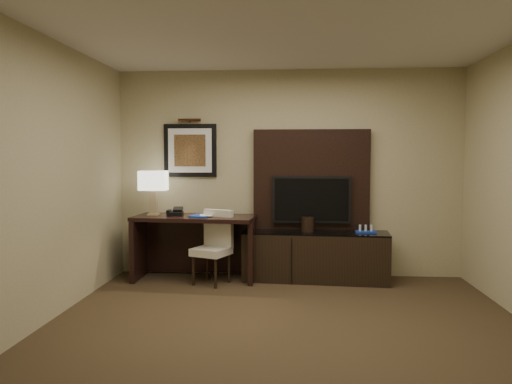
# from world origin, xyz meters

# --- Properties ---
(floor) EXTENTS (4.50, 5.00, 0.01)m
(floor) POSITION_xyz_m (0.00, 0.00, -0.01)
(floor) COLOR #362818
(floor) RESTS_ON ground
(ceiling) EXTENTS (4.50, 5.00, 0.01)m
(ceiling) POSITION_xyz_m (0.00, 0.00, 2.70)
(ceiling) COLOR silver
(ceiling) RESTS_ON wall_back
(wall_back) EXTENTS (4.50, 0.01, 2.70)m
(wall_back) POSITION_xyz_m (0.00, 2.50, 1.35)
(wall_back) COLOR tan
(wall_back) RESTS_ON floor
(wall_front) EXTENTS (4.50, 0.01, 2.70)m
(wall_front) POSITION_xyz_m (0.00, -2.50, 1.35)
(wall_front) COLOR tan
(wall_front) RESTS_ON floor
(wall_left) EXTENTS (0.01, 5.00, 2.70)m
(wall_left) POSITION_xyz_m (-2.25, 0.00, 1.35)
(wall_left) COLOR tan
(wall_left) RESTS_ON floor
(desk) EXTENTS (1.58, 0.78, 0.82)m
(desk) POSITION_xyz_m (-1.18, 2.15, 0.41)
(desk) COLOR black
(desk) RESTS_ON floor
(credenza) EXTENTS (1.85, 0.64, 0.62)m
(credenza) POSITION_xyz_m (0.35, 2.19, 0.31)
(credenza) COLOR black
(credenza) RESTS_ON floor
(tv_wall_panel) EXTENTS (1.50, 0.12, 1.30)m
(tv_wall_panel) POSITION_xyz_m (0.30, 2.44, 1.27)
(tv_wall_panel) COLOR black
(tv_wall_panel) RESTS_ON wall_back
(tv) EXTENTS (1.00, 0.08, 0.60)m
(tv) POSITION_xyz_m (0.30, 2.34, 1.02)
(tv) COLOR black
(tv) RESTS_ON tv_wall_panel
(artwork) EXTENTS (0.70, 0.04, 0.70)m
(artwork) POSITION_xyz_m (-1.30, 2.48, 1.65)
(artwork) COLOR black
(artwork) RESTS_ON wall_back
(picture_light) EXTENTS (0.04, 0.04, 0.30)m
(picture_light) POSITION_xyz_m (-1.30, 2.44, 2.05)
(picture_light) COLOR #442316
(picture_light) RESTS_ON wall_back
(desk_chair) EXTENTS (0.55, 0.58, 0.83)m
(desk_chair) POSITION_xyz_m (-0.94, 1.93, 0.41)
(desk_chair) COLOR beige
(desk_chair) RESTS_ON floor
(table_lamp) EXTENTS (0.37, 0.26, 0.55)m
(table_lamp) POSITION_xyz_m (-1.73, 2.21, 1.09)
(table_lamp) COLOR tan
(table_lamp) RESTS_ON desk
(desk_phone) EXTENTS (0.21, 0.19, 0.10)m
(desk_phone) POSITION_xyz_m (-1.44, 2.16, 0.87)
(desk_phone) COLOR black
(desk_phone) RESTS_ON desk
(blue_folder) EXTENTS (0.27, 0.33, 0.02)m
(blue_folder) POSITION_xyz_m (-1.09, 2.09, 0.83)
(blue_folder) COLOR #173995
(blue_folder) RESTS_ON desk
(book) EXTENTS (0.16, 0.04, 0.21)m
(book) POSITION_xyz_m (-1.11, 2.09, 0.92)
(book) COLOR #BAA792
(book) RESTS_ON desk
(ice_bucket) EXTENTS (0.21, 0.21, 0.19)m
(ice_bucket) POSITION_xyz_m (0.25, 2.18, 0.72)
(ice_bucket) COLOR black
(ice_bucket) RESTS_ON credenza
(minibar_tray) EXTENTS (0.25, 0.16, 0.09)m
(minibar_tray) POSITION_xyz_m (0.97, 2.15, 0.67)
(minibar_tray) COLOR #17339A
(minibar_tray) RESTS_ON credenza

